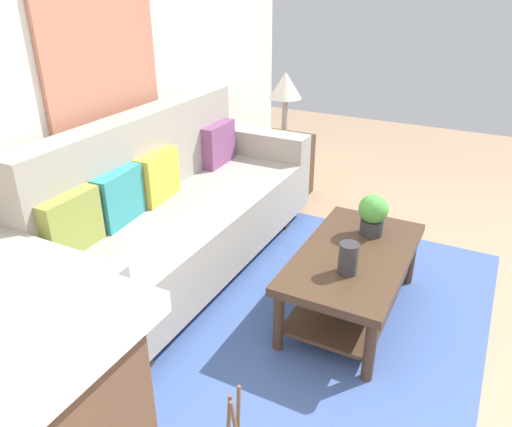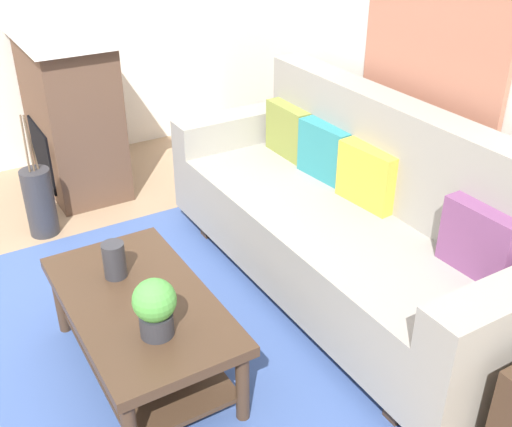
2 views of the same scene
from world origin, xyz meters
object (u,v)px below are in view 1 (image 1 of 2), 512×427
(side_table, at_px, (283,167))
(table_lamp, at_px, (285,88))
(throw_pillow_olive, at_px, (70,223))
(coffee_table, at_px, (353,270))
(throw_pillow_teal, at_px, (118,197))
(throw_pillow_plum, at_px, (217,144))
(couch, at_px, (176,214))
(framed_painting, at_px, (103,58))
(tabletop_vase, at_px, (348,258))
(throw_pillow_mustard, at_px, (158,176))
(potted_plant_tabletop, at_px, (373,213))

(side_table, relative_size, table_lamp, 0.98)
(throw_pillow_olive, bearing_deg, coffee_table, -58.75)
(throw_pillow_teal, relative_size, throw_pillow_plum, 1.00)
(couch, relative_size, throw_pillow_plum, 6.63)
(table_lamp, relative_size, framed_painting, 0.59)
(coffee_table, relative_size, table_lamp, 1.93)
(tabletop_vase, bearing_deg, couch, 82.51)
(throw_pillow_olive, bearing_deg, couch, -9.37)
(throw_pillow_olive, relative_size, throw_pillow_teal, 1.00)
(throw_pillow_teal, bearing_deg, couch, -18.27)
(throw_pillow_teal, height_order, side_table, throw_pillow_teal)
(throw_pillow_teal, xyz_separation_m, coffee_table, (0.43, -1.34, -0.37))
(throw_pillow_olive, relative_size, throw_pillow_plum, 1.00)
(throw_pillow_plum, bearing_deg, throw_pillow_teal, 180.00)
(throw_pillow_teal, height_order, framed_painting, framed_painting)
(couch, relative_size, side_table, 4.26)
(throw_pillow_plum, xyz_separation_m, framed_painting, (-0.75, 0.34, 0.72))
(throw_pillow_teal, relative_size, throw_pillow_mustard, 1.00)
(throw_pillow_teal, bearing_deg, throw_pillow_plum, 0.00)
(throw_pillow_plum, height_order, tabletop_vase, throw_pillow_plum)
(throw_pillow_plum, relative_size, table_lamp, 0.63)
(couch, height_order, throw_pillow_teal, couch)
(tabletop_vase, relative_size, potted_plant_tabletop, 0.67)
(couch, relative_size, framed_painting, 2.46)
(throw_pillow_mustard, height_order, coffee_table, throw_pillow_mustard)
(tabletop_vase, relative_size, framed_painting, 0.18)
(throw_pillow_teal, xyz_separation_m, throw_pillow_plum, (1.13, 0.00, 0.00))
(throw_pillow_mustard, xyz_separation_m, coffee_table, (0.06, -1.34, -0.37))
(throw_pillow_plum, relative_size, framed_painting, 0.37)
(throw_pillow_teal, distance_m, potted_plant_tabletop, 1.53)
(throw_pillow_mustard, relative_size, table_lamp, 0.63)
(side_table, height_order, framed_painting, framed_painting)
(tabletop_vase, distance_m, side_table, 2.02)
(throw_pillow_olive, distance_m, coffee_table, 1.61)
(throw_pillow_teal, height_order, coffee_table, throw_pillow_teal)
(throw_pillow_olive, relative_size, side_table, 0.64)
(throw_pillow_teal, height_order, throw_pillow_plum, same)
(tabletop_vase, xyz_separation_m, framed_painting, (0.16, 1.70, 0.88))
(throw_pillow_mustard, height_order, table_lamp, table_lamp)
(throw_pillow_mustard, bearing_deg, table_lamp, -9.06)
(throw_pillow_olive, height_order, side_table, throw_pillow_olive)
(potted_plant_tabletop, bearing_deg, throw_pillow_plum, 72.29)
(throw_pillow_plum, bearing_deg, throw_pillow_olive, 180.00)
(framed_painting, bearing_deg, table_lamp, -21.20)
(coffee_table, height_order, tabletop_vase, tabletop_vase)
(coffee_table, height_order, table_lamp, table_lamp)
(potted_plant_tabletop, relative_size, framed_painting, 0.27)
(throw_pillow_teal, bearing_deg, tabletop_vase, -81.04)
(throw_pillow_olive, distance_m, throw_pillow_mustard, 0.75)
(couch, bearing_deg, coffee_table, -87.32)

